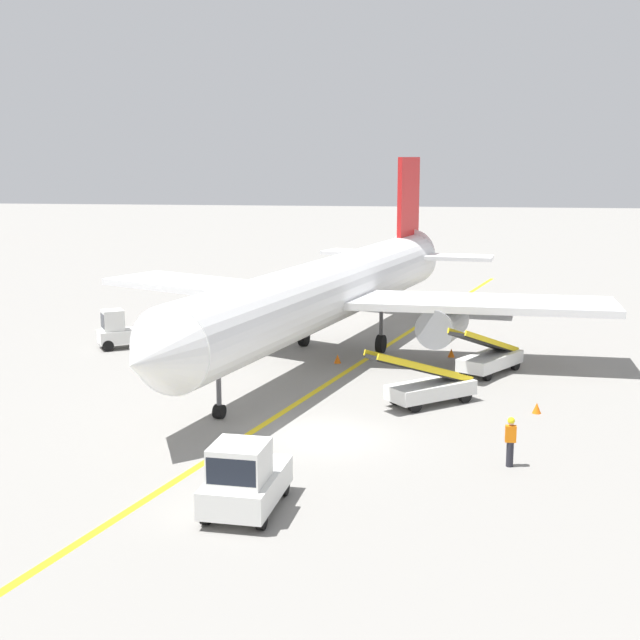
% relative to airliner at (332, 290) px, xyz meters
% --- Properties ---
extents(ground_plane, '(300.00, 300.00, 0.00)m').
position_rel_airliner_xyz_m(ground_plane, '(1.36, -13.33, -3.42)').
color(ground_plane, gray).
extents(taxi_line_yellow, '(20.54, 77.47, 0.01)m').
position_rel_airliner_xyz_m(taxi_line_yellow, '(-0.14, -8.33, -3.41)').
color(taxi_line_yellow, yellow).
rests_on(taxi_line_yellow, ground).
extents(airliner, '(27.88, 34.86, 10.10)m').
position_rel_airliner_xyz_m(airliner, '(0.00, 0.00, 0.00)').
color(airliner, white).
rests_on(airliner, ground).
extents(pushback_tug, '(2.17, 3.73, 2.20)m').
position_rel_airliner_xyz_m(pushback_tug, '(-0.07, -20.53, -2.42)').
color(pushback_tug, silver).
rests_on(pushback_tug, ground).
extents(baggage_tug_near_wing, '(2.73, 2.37, 2.10)m').
position_rel_airliner_xyz_m(baggage_tug_near_wing, '(-11.53, 0.10, -2.49)').
color(baggage_tug_near_wing, silver).
rests_on(baggage_tug_near_wing, ground).
extents(belt_loader_forward_hold, '(3.76, 4.88, 2.59)m').
position_rel_airliner_xyz_m(belt_loader_forward_hold, '(7.86, -2.90, -2.64)').
color(belt_loader_forward_hold, silver).
rests_on(belt_loader_forward_hold, ground).
extents(belt_loader_aft_hold, '(4.64, 4.16, 2.59)m').
position_rel_airliner_xyz_m(belt_loader_aft_hold, '(5.08, -8.54, -2.64)').
color(belt_loader_aft_hold, silver).
rests_on(belt_loader_aft_hold, ground).
extents(ground_crew_marshaller, '(0.36, 0.24, 1.70)m').
position_rel_airliner_xyz_m(ground_crew_marshaller, '(7.85, -15.65, -2.51)').
color(ground_crew_marshaller, '#26262D').
rests_on(ground_crew_marshaller, ground).
extents(safety_cone_nose_left, '(0.36, 0.36, 0.44)m').
position_rel_airliner_xyz_m(safety_cone_nose_left, '(-6.17, -4.13, -3.20)').
color(safety_cone_nose_left, orange).
rests_on(safety_cone_nose_left, ground).
extents(safety_cone_wingtip_left, '(0.36, 0.36, 0.44)m').
position_rel_airliner_xyz_m(safety_cone_wingtip_left, '(0.51, -1.75, -3.20)').
color(safety_cone_wingtip_left, orange).
rests_on(safety_cone_wingtip_left, ground).
extents(safety_cone_wingtip_right, '(0.36, 0.36, 0.44)m').
position_rel_airliner_xyz_m(safety_cone_wingtip_right, '(9.41, -9.30, -3.20)').
color(safety_cone_wingtip_right, orange).
rests_on(safety_cone_wingtip_right, ground).
extents(safety_cone_tail_area, '(0.36, 0.36, 0.44)m').
position_rel_airliner_xyz_m(safety_cone_tail_area, '(6.15, 0.34, -3.20)').
color(safety_cone_tail_area, orange).
rests_on(safety_cone_tail_area, ground).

